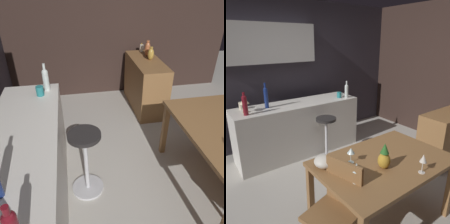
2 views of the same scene
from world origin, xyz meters
TOP-DOWN VIEW (x-y plane):
  - ground_plane at (0.00, 0.00)m, footprint 9.00×9.00m
  - wall_kitchen_back at (-0.06, 2.08)m, footprint 5.20×0.33m
  - wall_side_right at (2.55, 0.30)m, footprint 0.10×4.40m
  - dining_table at (-0.00, -0.47)m, footprint 1.38×0.90m
  - kitchen_counter at (-0.01, 1.46)m, footprint 2.10×0.60m
  - sideboard_cabinet at (1.84, -0.19)m, footprint 1.10×0.44m
  - chair_near_window at (-0.62, -0.50)m, footprint 0.50×0.50m
  - bar_stool at (0.21, 0.94)m, footprint 0.34×0.34m
  - wine_glass_left at (-0.47, -0.58)m, footprint 0.07×0.07m
  - wine_glass_right at (0.11, -0.83)m, footprint 0.07×0.07m
  - wine_glass_center at (-0.30, -0.31)m, footprint 0.08×0.08m
  - pineapple_centerpiece at (-0.11, -0.57)m, footprint 0.12×0.12m
  - fruit_bowl at (-0.55, -0.21)m, footprint 0.20×0.20m
  - wine_bottle_cobalt at (-0.52, 1.49)m, footprint 0.06×0.06m
  - wine_bottle_clear at (0.88, 1.28)m, footprint 0.07×0.07m
  - wine_bottle_ruby at (-0.87, 1.32)m, footprint 0.07×0.07m
  - cup_cream at (-0.85, 1.65)m, footprint 0.11×0.08m
  - cup_teal at (0.76, 1.34)m, footprint 0.12×0.08m
  - counter_lamp at (-0.84, 1.46)m, footprint 0.13×0.13m

SIDE VIEW (x-z plane):
  - ground_plane at x=0.00m, z-range 0.00..0.00m
  - bar_stool at x=0.21m, z-range 0.02..0.76m
  - sideboard_cabinet at x=1.84m, z-range 0.00..0.82m
  - kitchen_counter at x=-0.01m, z-range 0.00..0.90m
  - chair_near_window at x=-0.62m, z-range 0.05..0.95m
  - dining_table at x=0.00m, z-range 0.29..1.03m
  - fruit_bowl at x=-0.55m, z-range 0.74..0.85m
  - pineapple_centerpiece at x=-0.11m, z-range 0.72..0.98m
  - wine_glass_center at x=-0.30m, z-range 0.78..0.94m
  - wine_glass_right at x=0.11m, z-range 0.79..0.97m
  - wine_glass_left at x=-0.47m, z-range 0.79..0.97m
  - cup_teal at x=0.76m, z-range 0.90..1.00m
  - cup_cream at x=-0.85m, z-range 0.90..1.01m
  - wine_bottle_clear at x=0.88m, z-range 0.88..1.19m
  - wine_bottle_ruby at x=-0.87m, z-range 0.89..1.22m
  - counter_lamp at x=-0.84m, z-range 0.95..1.17m
  - wine_bottle_cobalt at x=-0.52m, z-range 0.88..1.27m
  - wall_side_right at x=2.55m, z-range 0.00..2.60m
  - wall_kitchen_back at x=-0.06m, z-range 0.11..2.71m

